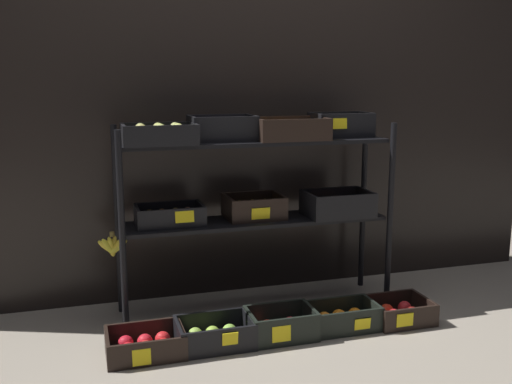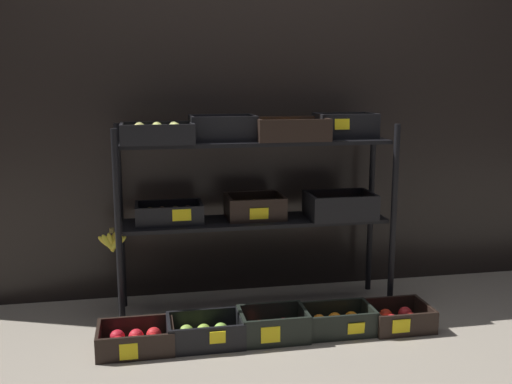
{
  "view_description": "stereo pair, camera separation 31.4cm",
  "coord_description": "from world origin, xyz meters",
  "px_view_note": "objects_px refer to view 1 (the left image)",
  "views": [
    {
      "loc": [
        -0.89,
        -2.96,
        1.25
      ],
      "look_at": [
        0.0,
        0.0,
        0.65
      ],
      "focal_mm": 41.67,
      "sensor_mm": 36.0,
      "label": 1
    },
    {
      "loc": [
        -0.58,
        -3.03,
        1.25
      ],
      "look_at": [
        0.0,
        0.0,
        0.65
      ],
      "focal_mm": 41.67,
      "sensor_mm": 36.0,
      "label": 2
    }
  ],
  "objects_px": {
    "display_rack": "(255,175)",
    "crate_ground_apple_green": "(215,336)",
    "crate_ground_orange": "(342,319)",
    "crate_ground_center_apple_red": "(281,327)",
    "crate_ground_rightmost_apple_red": "(399,312)",
    "crate_ground_apple_red": "(145,345)"
  },
  "relations": [
    {
      "from": "display_rack",
      "to": "crate_ground_apple_green",
      "type": "bearing_deg",
      "value": -128.89
    },
    {
      "from": "crate_ground_orange",
      "to": "display_rack",
      "type": "bearing_deg",
      "value": 131.19
    },
    {
      "from": "crate_ground_center_apple_red",
      "to": "crate_ground_orange",
      "type": "relative_size",
      "value": 0.92
    },
    {
      "from": "crate_ground_rightmost_apple_red",
      "to": "crate_ground_apple_red",
      "type": "bearing_deg",
      "value": -179.67
    },
    {
      "from": "display_rack",
      "to": "crate_ground_center_apple_red",
      "type": "relative_size",
      "value": 4.79
    },
    {
      "from": "crate_ground_apple_red",
      "to": "crate_ground_apple_green",
      "type": "distance_m",
      "value": 0.32
    },
    {
      "from": "crate_ground_apple_red",
      "to": "crate_ground_center_apple_red",
      "type": "relative_size",
      "value": 1.08
    },
    {
      "from": "crate_ground_apple_red",
      "to": "crate_ground_orange",
      "type": "bearing_deg",
      "value": 0.52
    },
    {
      "from": "crate_ground_rightmost_apple_red",
      "to": "crate_ground_center_apple_red",
      "type": "bearing_deg",
      "value": -179.17
    },
    {
      "from": "crate_ground_center_apple_red",
      "to": "crate_ground_rightmost_apple_red",
      "type": "xyz_separation_m",
      "value": [
        0.65,
        0.01,
        -0.01
      ]
    },
    {
      "from": "crate_ground_orange",
      "to": "crate_ground_rightmost_apple_red",
      "type": "bearing_deg",
      "value": -0.24
    },
    {
      "from": "crate_ground_apple_green",
      "to": "crate_ground_orange",
      "type": "height_order",
      "value": "crate_ground_apple_green"
    },
    {
      "from": "crate_ground_orange",
      "to": "crate_ground_rightmost_apple_red",
      "type": "distance_m",
      "value": 0.33
    },
    {
      "from": "crate_ground_apple_green",
      "to": "crate_ground_center_apple_red",
      "type": "distance_m",
      "value": 0.33
    },
    {
      "from": "display_rack",
      "to": "crate_ground_center_apple_red",
      "type": "bearing_deg",
      "value": -88.5
    },
    {
      "from": "crate_ground_apple_red",
      "to": "crate_ground_center_apple_red",
      "type": "bearing_deg",
      "value": -0.16
    },
    {
      "from": "display_rack",
      "to": "crate_ground_apple_red",
      "type": "xyz_separation_m",
      "value": [
        -0.64,
        -0.4,
        -0.69
      ]
    },
    {
      "from": "crate_ground_rightmost_apple_red",
      "to": "display_rack",
      "type": "bearing_deg",
      "value": 149.67
    },
    {
      "from": "display_rack",
      "to": "crate_ground_apple_green",
      "type": "xyz_separation_m",
      "value": [
        -0.32,
        -0.4,
        -0.69
      ]
    },
    {
      "from": "crate_ground_center_apple_red",
      "to": "crate_ground_rightmost_apple_red",
      "type": "bearing_deg",
      "value": 0.83
    },
    {
      "from": "crate_ground_center_apple_red",
      "to": "crate_ground_rightmost_apple_red",
      "type": "distance_m",
      "value": 0.65
    },
    {
      "from": "display_rack",
      "to": "crate_ground_rightmost_apple_red",
      "type": "distance_m",
      "value": 1.04
    }
  ]
}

